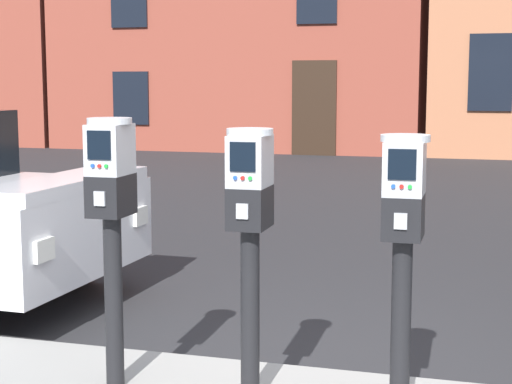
% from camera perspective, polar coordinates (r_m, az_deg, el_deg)
% --- Properties ---
extents(parking_meter_near_kerb, '(0.22, 0.25, 1.34)m').
position_cam_1_polar(parking_meter_near_kerb, '(4.09, -9.93, -0.78)').
color(parking_meter_near_kerb, black).
rests_on(parking_meter_near_kerb, sidewalk_slab).
extents(parking_meter_twin_adjacent, '(0.22, 0.25, 1.30)m').
position_cam_1_polar(parking_meter_twin_adjacent, '(3.84, -0.42, -1.63)').
color(parking_meter_twin_adjacent, black).
rests_on(parking_meter_twin_adjacent, sidewalk_slab).
extents(parking_meter_end_of_row, '(0.22, 0.25, 1.28)m').
position_cam_1_polar(parking_meter_end_of_row, '(3.70, 10.10, -2.26)').
color(parking_meter_end_of_row, black).
rests_on(parking_meter_end_of_row, sidewalk_slab).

